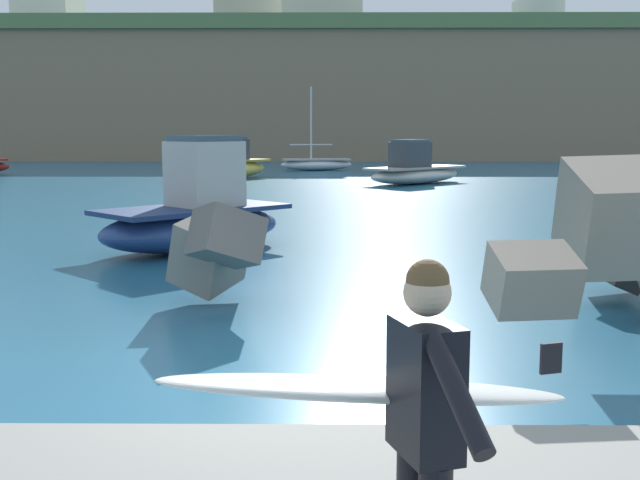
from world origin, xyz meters
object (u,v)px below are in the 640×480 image
at_px(station_building_west, 48,1).
at_px(station_building_east, 249,16).
at_px(boat_near_centre, 316,164).
at_px(boat_near_right, 415,170).
at_px(boat_far_right, 195,216).
at_px(surfer_with_board, 408,416).
at_px(boat_near_left, 226,166).
at_px(mooring_buoy_inner, 590,183).

relative_size(station_building_west, station_building_east, 0.87).
relative_size(boat_near_centre, boat_near_right, 0.91).
xyz_separation_m(boat_far_right, station_building_west, (-22.92, 57.37, 13.64)).
bearing_deg(boat_near_centre, surfer_with_board, -88.67).
height_order(boat_near_centre, boat_far_right, boat_near_centre).
distance_m(boat_near_left, boat_near_right, 10.21).
xyz_separation_m(boat_near_right, mooring_buoy_inner, (7.56, -2.51, -0.43)).
relative_size(surfer_with_board, mooring_buoy_inner, 4.77).
distance_m(boat_near_right, mooring_buoy_inner, 7.98).
bearing_deg(surfer_with_board, boat_near_centre, 91.33).
distance_m(surfer_with_board, boat_near_right, 34.40).
bearing_deg(boat_far_right, mooring_buoy_inner, 51.75).
distance_m(mooring_buoy_inner, station_building_east, 52.21).
bearing_deg(boat_near_left, boat_near_right, -20.76).
bearing_deg(boat_near_left, mooring_buoy_inner, -19.70).
bearing_deg(mooring_buoy_inner, boat_near_centre, 129.63).
xyz_separation_m(mooring_buoy_inner, station_building_west, (-37.50, 38.88, 14.17)).
bearing_deg(boat_near_centre, station_building_west, 136.42).
distance_m(boat_near_centre, boat_near_right, 13.48).
xyz_separation_m(boat_near_left, boat_far_right, (2.52, -24.62, 0.03)).
bearing_deg(boat_near_centre, boat_far_right, -93.60).
relative_size(boat_far_right, station_building_east, 0.64).
bearing_deg(boat_far_right, boat_near_centre, 86.40).
bearing_deg(station_building_east, boat_near_centre, -76.98).
bearing_deg(surfer_with_board, boat_near_left, 98.60).
bearing_deg(boat_near_right, station_building_west, 129.46).
height_order(boat_near_centre, mooring_buoy_inner, boat_near_centre).
xyz_separation_m(surfer_with_board, boat_far_right, (-3.19, 13.18, -0.53)).
height_order(surfer_with_board, boat_far_right, boat_far_right).
bearing_deg(boat_far_right, surfer_with_board, -76.38).
xyz_separation_m(surfer_with_board, boat_near_centre, (-1.08, 46.73, -0.84)).
height_order(boat_near_centre, station_building_east, station_building_east).
distance_m(surfer_with_board, mooring_buoy_inner, 33.67).
height_order(boat_near_right, mooring_buoy_inner, boat_near_right).
height_order(boat_far_right, mooring_buoy_inner, boat_far_right).
relative_size(boat_near_left, boat_far_right, 1.25).
xyz_separation_m(boat_near_centre, mooring_buoy_inner, (12.47, -15.06, -0.22)).
xyz_separation_m(station_building_west, station_building_east, (17.79, 7.46, -0.35)).
distance_m(boat_near_left, station_building_east, 42.44).
bearing_deg(mooring_buoy_inner, surfer_with_board, -109.78).
xyz_separation_m(boat_near_right, boat_far_right, (-7.02, -21.00, 0.10)).
height_order(boat_near_left, boat_far_right, boat_far_right).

